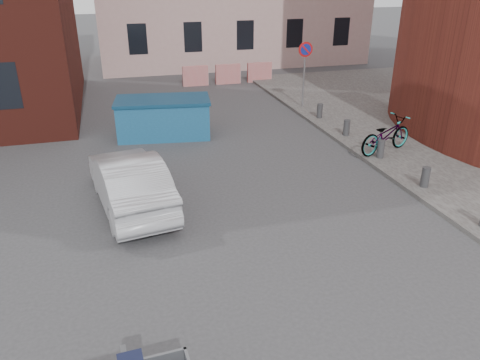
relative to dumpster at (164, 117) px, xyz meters
name	(u,v)px	position (x,y,z in m)	size (l,w,h in m)	color
ground	(215,247)	(0.06, -7.60, -0.68)	(120.00, 120.00, 0.00)	#38383A
sidewalk	(474,141)	(10.06, -3.60, -0.62)	(9.00, 24.00, 0.12)	#474442
no_parking_sign	(305,61)	(6.06, 1.88, 1.33)	(0.60, 0.09, 2.65)	gray
bollards	(381,149)	(6.06, -4.20, -0.29)	(0.22, 9.02, 0.55)	#3A3A3D
barriers	(228,74)	(4.26, 7.40, -0.18)	(4.70, 0.18, 1.00)	red
dumpster	(164,117)	(0.00, 0.00, 0.00)	(3.43, 2.11, 1.35)	#1E6091
silver_car	(130,181)	(-1.50, -5.18, 0.00)	(1.45, 4.15, 1.37)	#BABCC2
bicycle	(386,135)	(6.45, -3.81, 0.00)	(0.74, 2.13, 1.12)	black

